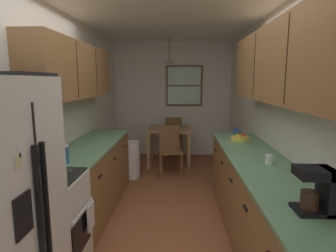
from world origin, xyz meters
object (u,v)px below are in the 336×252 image
Objects in this scene: mug_by_coffeemaker at (269,159)px; mug_spare at (236,131)px; coffee_maker at (318,189)px; microwave_over_range at (20,92)px; dining_chair_far at (174,134)px; dining_chair_near at (170,148)px; fruit_bowl at (240,138)px; stove_range at (45,227)px; dining_table at (169,134)px; trash_bin at (131,160)px; storage_canister at (63,154)px.

mug_spare is (-0.03, 1.48, 0.01)m from mug_by_coffeemaker.
coffee_maker is 2.53× the size of mug_spare.
dining_chair_far is at bearing 74.16° from microwave_over_range.
microwave_over_range is 0.63× the size of dining_chair_near.
coffee_maker is 1.19× the size of fruit_bowl.
coffee_maker is (0.98, -4.52, 0.55)m from dining_chair_far.
stove_range is 1.16m from microwave_over_range.
dining_chair_far is 3.74× the size of fruit_bowl.
mug_spare reaches higher than dining_table.
coffee_maker reaches higher than trash_bin.
dining_table is 0.94× the size of dining_chair_far.
mug_by_coffeemaker is at bearing 13.44° from microwave_over_range.
dining_chair_near reaches higher than trash_bin.
stove_range is 2.16m from mug_by_coffeemaker.
coffee_maker is (2.02, -0.96, 0.06)m from storage_canister.
microwave_over_range is at bearing -105.84° from dining_chair_far.
coffee_maker is (2.12, -0.50, -0.58)m from microwave_over_range.
microwave_over_range is at bearing 179.97° from stove_range.
stove_range is at bearing -105.62° from dining_table.
trash_bin is (-0.73, -1.47, -0.18)m from dining_chair_far.
coffee_maker is at bearing -25.58° from storage_canister.
storage_canister is 2.29m from fruit_bowl.
trash_bin is 3.56× the size of storage_canister.
fruit_bowl reaches higher than dining_table.
fruit_bowl is at bearing 90.77° from coffee_maker.
storage_canister reaches higher than dining_table.
fruit_bowl reaches higher than trash_bin.
microwave_over_range is at bearing -142.69° from fruit_bowl.
mug_spare is at bearing 44.80° from stove_range.
dining_chair_near is 3.74× the size of fruit_bowl.
trash_bin is 5.72× the size of mug_spare.
microwave_over_range reaches higher than mug_spare.
trash_bin is at bearing 150.37° from fruit_bowl.
dining_chair_far is (1.14, 4.03, -1.13)m from microwave_over_range.
dining_chair_far is (0.08, 0.63, -0.13)m from dining_table.
microwave_over_range is at bearing -99.07° from trash_bin.
mug_spare is at bearing 43.22° from microwave_over_range.
mug_by_coffeemaker is at bearing -88.83° from mug_spare.
mug_by_coffeemaker is at bearing -64.92° from dining_chair_near.
fruit_bowl is (-0.06, 1.08, -0.01)m from mug_by_coffeemaker.
microwave_over_range is 2.35× the size of fruit_bowl.
mug_spare is at bearing -18.18° from trash_bin.
coffee_maker is (1.06, -3.89, 0.42)m from dining_table.
microwave_over_range reaches higher than storage_canister.
microwave_over_range is 0.80m from storage_canister.
mug_spare is (1.06, -1.40, 0.33)m from dining_table.
stove_range is 1.22× the size of dining_chair_near.
storage_canister is 1.68× the size of mug_by_coffeemaker.
stove_range is 2.59m from fruit_bowl.
dining_chair_near is 2.53m from mug_by_coffeemaker.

